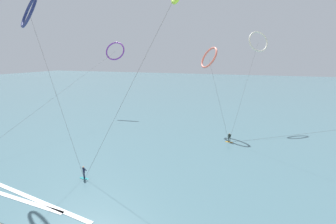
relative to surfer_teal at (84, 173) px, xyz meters
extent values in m
cube|color=#476B75|center=(9.11, 90.77, -0.78)|extent=(400.00, 200.00, 0.08)
ellipsoid|color=teal|center=(0.00, -0.01, -0.71)|extent=(1.40, 0.40, 0.06)
cylinder|color=#191E38|center=(-0.11, 0.07, -0.28)|extent=(0.12, 0.12, 0.80)
cylinder|color=#191E38|center=(0.11, -0.09, -0.28)|extent=(0.12, 0.12, 0.80)
cube|color=#191E38|center=(0.00, -0.01, 0.43)|extent=(0.38, 0.35, 0.62)
sphere|color=tan|center=(0.00, -0.01, 0.85)|extent=(0.22, 0.22, 0.22)
cylinder|color=#191E38|center=(-0.18, 0.24, 0.48)|extent=(0.37, 0.46, 0.39)
cylinder|color=#191E38|center=(0.18, -0.02, 0.48)|extent=(0.37, 0.46, 0.39)
ellipsoid|color=orange|center=(15.86, 19.43, -0.71)|extent=(1.40, 0.40, 0.06)
cylinder|color=#1E2823|center=(16.00, 19.42, -0.28)|extent=(0.12, 0.12, 0.80)
cylinder|color=#1E2823|center=(15.73, 19.45, -0.28)|extent=(0.12, 0.12, 0.80)
cube|color=#1E2823|center=(15.86, 19.43, 0.43)|extent=(0.34, 0.24, 0.62)
sphere|color=tan|center=(15.86, 19.43, 0.85)|extent=(0.22, 0.22, 0.22)
cylinder|color=#1E2823|center=(16.08, 19.53, 0.48)|extent=(0.15, 0.51, 0.39)
cylinder|color=#1E2823|center=(15.65, 19.58, 0.48)|extent=(0.15, 0.51, 0.39)
cylinder|color=#3F3F3F|center=(25.37, 13.25, 3.75)|extent=(19.03, 12.40, 9.16)
torus|color=navy|center=(-7.90, 1.92, 19.65)|extent=(4.90, 4.10, 4.10)
cylinder|color=#3F3F3F|center=(-3.95, 0.95, 9.34)|extent=(7.92, 1.96, 20.32)
torus|color=purple|center=(-15.94, 34.01, 15.71)|extent=(5.54, 3.25, 4.89)
cylinder|color=#3F3F3F|center=(-16.23, 14.01, 7.36)|extent=(0.59, 40.00, 16.38)
torus|color=#EA7260|center=(10.32, 27.09, 14.04)|extent=(5.03, 5.25, 4.39)
cylinder|color=#3F3F3F|center=(13.09, 23.26, 6.51)|extent=(5.58, 7.68, 14.67)
torus|color=silver|center=(19.54, 35.51, 17.47)|extent=(5.06, 4.42, 4.57)
cylinder|color=#3F3F3F|center=(17.70, 27.47, 8.24)|extent=(3.70, 16.10, 18.14)
cylinder|color=#3F3F3F|center=(6.07, 0.51, 9.96)|extent=(12.16, 1.06, 21.56)
cube|color=white|center=(-3.67, -6.01, -0.76)|extent=(12.40, 1.04, 0.12)
cube|color=white|center=(-3.32, -5.30, -0.76)|extent=(18.86, 2.90, 0.12)
camera|label=1|loc=(18.89, -21.54, 14.14)|focal=24.99mm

